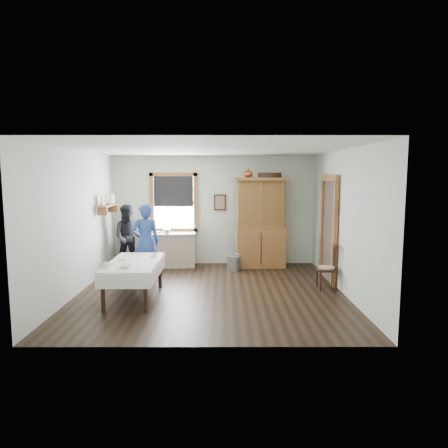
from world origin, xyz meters
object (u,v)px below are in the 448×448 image
object	(u,v)px
china_hutch	(260,223)
spindle_chair	(327,267)
work_counter	(166,250)
figure_dark	(129,240)
pail	(234,263)
wicker_basket	(247,264)
dining_table	(134,280)
woman_blue	(146,245)

from	to	relation	value
china_hutch	spindle_chair	bearing A→B (deg)	-62.90
work_counter	figure_dark	distance (m)	0.92
work_counter	pail	distance (m)	1.72
spindle_chair	pail	bearing A→B (deg)	142.43
china_hutch	wicker_basket	xyz separation A→B (m)	(-0.33, -0.11, -0.99)
china_hutch	pail	size ratio (longest dim) A/B	6.49
dining_table	figure_dark	world-z (taller)	figure_dark
spindle_chair	woman_blue	bearing A→B (deg)	173.66
dining_table	woman_blue	bearing A→B (deg)	91.70
pail	wicker_basket	xyz separation A→B (m)	(0.32, 0.29, -0.08)
figure_dark	china_hutch	bearing A→B (deg)	-1.93
woman_blue	figure_dark	xyz separation A→B (m)	(-0.58, 0.97, -0.04)
wicker_basket	woman_blue	world-z (taller)	woman_blue
dining_table	wicker_basket	world-z (taller)	dining_table
dining_table	figure_dark	distance (m)	2.38
work_counter	woman_blue	bearing A→B (deg)	-105.11
spindle_chair	wicker_basket	size ratio (longest dim) A/B	2.86
spindle_chair	figure_dark	xyz separation A→B (m)	(-4.23, 1.66, 0.27)
china_hutch	dining_table	size ratio (longest dim) A/B	1.26
spindle_chair	work_counter	bearing A→B (deg)	154.28
woman_blue	wicker_basket	bearing A→B (deg)	-172.15
dining_table	figure_dark	xyz separation A→B (m)	(-0.61, 2.27, 0.37)
spindle_chair	figure_dark	bearing A→B (deg)	162.89
spindle_chair	pail	xyz separation A→B (m)	(-1.77, 1.59, -0.27)
work_counter	spindle_chair	xyz separation A→B (m)	(3.42, -1.98, 0.03)
woman_blue	work_counter	bearing A→B (deg)	-120.73
work_counter	dining_table	world-z (taller)	work_counter
spindle_chair	dining_table	bearing A→B (deg)	-166.18
spindle_chair	wicker_basket	bearing A→B (deg)	131.97
spindle_chair	woman_blue	world-z (taller)	woman_blue
china_hutch	pail	bearing A→B (deg)	-150.70
china_hutch	figure_dark	distance (m)	3.15
wicker_basket	woman_blue	xyz separation A→B (m)	(-2.21, -1.19, 0.67)
work_counter	figure_dark	bearing A→B (deg)	-163.45
work_counter	china_hutch	xyz separation A→B (m)	(2.30, 0.01, 0.67)
dining_table	spindle_chair	size ratio (longest dim) A/B	1.94
dining_table	figure_dark	size ratio (longest dim) A/B	1.20
pail	figure_dark	size ratio (longest dim) A/B	0.23
wicker_basket	pail	bearing A→B (deg)	-138.14
work_counter	pail	world-z (taller)	work_counter
work_counter	spindle_chair	size ratio (longest dim) A/B	1.65
dining_table	spindle_chair	bearing A→B (deg)	9.51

